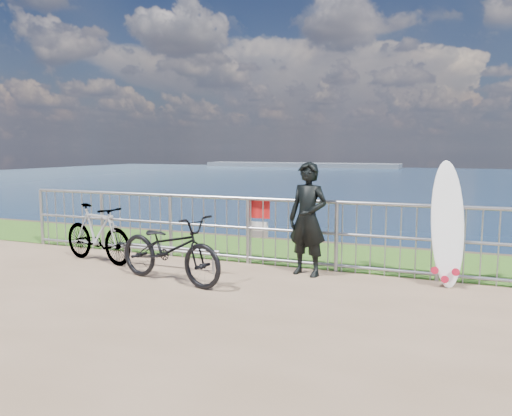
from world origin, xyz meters
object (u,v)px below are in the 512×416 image
at_px(surfboard, 447,228).
at_px(bicycle_near, 170,248).
at_px(surfer, 308,219).
at_px(bicycle_far, 97,233).

xyz_separation_m(surfboard, bicycle_near, (-3.71, -1.31, -0.32)).
distance_m(surfer, bicycle_far, 3.60).
bearing_deg(bicycle_far, surfer, -69.08).
bearing_deg(surfer, bicycle_far, -157.78).
height_order(surfer, surfboard, surfboard).
relative_size(bicycle_near, bicycle_far, 1.14).
bearing_deg(bicycle_near, bicycle_far, 83.03).
relative_size(surfer, surfboard, 0.97).
height_order(surfer, bicycle_near, surfer).
xyz_separation_m(surfer, surfboard, (1.98, 0.17, -0.05)).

